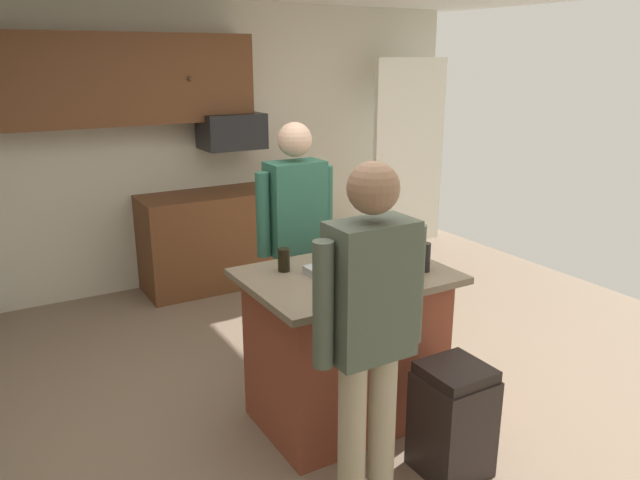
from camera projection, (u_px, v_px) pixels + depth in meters
floor at (309, 421)px, 3.68m from camera, size 7.04×7.04×0.00m
back_wall at (159, 148)px, 5.62m from camera, size 6.40×0.10×2.60m
french_door_window_panel at (409, 154)px, 6.61m from camera, size 0.90×0.06×2.00m
cabinet_run_upper at (113, 79)px, 5.08m from camera, size 2.40×0.38×0.75m
cabinet_run_lower at (237, 236)px, 5.89m from camera, size 1.80×0.63×0.90m
microwave_over_range at (232, 131)px, 5.62m from camera, size 0.56×0.40×0.32m
kitchen_island at (346, 346)px, 3.60m from camera, size 1.15×0.84×0.93m
person_host_foreground at (296, 230)px, 4.13m from camera, size 0.57×0.22×1.71m
person_guest_left at (370, 323)px, 2.70m from camera, size 0.57×0.22×1.70m
mug_ceramic_white at (397, 255)px, 3.63m from camera, size 0.12×0.08×0.09m
glass_stout_tall at (424, 257)px, 3.48m from camera, size 0.07×0.07×0.17m
glass_dark_ale at (344, 247)px, 3.69m from camera, size 0.08×0.08×0.15m
glass_short_whisky at (284, 260)px, 3.48m from camera, size 0.07×0.07×0.13m
mug_blue_stoneware at (379, 274)px, 3.30m from camera, size 0.13×0.09×0.10m
serving_tray at (349, 270)px, 3.45m from camera, size 0.44×0.30×0.04m
trash_bin at (452, 420)px, 3.17m from camera, size 0.34×0.34×0.61m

